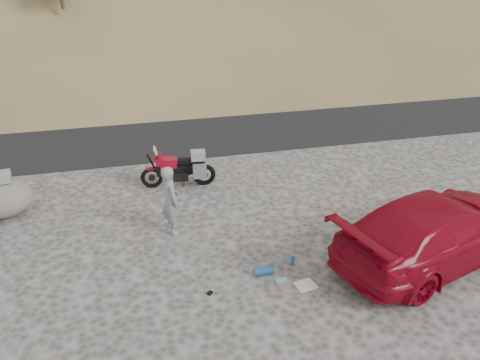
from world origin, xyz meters
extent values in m
plane|color=#403D3B|center=(0.00, 0.00, 0.00)|extent=(140.00, 140.00, 0.00)
cube|color=black|center=(0.00, 9.00, 0.00)|extent=(120.00, 7.00, 0.05)
torus|color=black|center=(-0.97, 3.67, 0.35)|extent=(0.71, 0.20, 0.70)
cylinder|color=black|center=(-0.97, 3.67, 0.35)|extent=(0.22, 0.08, 0.21)
torus|color=black|center=(0.67, 3.51, 0.35)|extent=(0.75, 0.22, 0.74)
cylinder|color=black|center=(0.67, 3.51, 0.35)|extent=(0.24, 0.11, 0.23)
cylinder|color=black|center=(-0.89, 3.66, 0.74)|extent=(0.40, 0.10, 0.86)
cylinder|color=black|center=(-0.74, 3.65, 1.15)|extent=(0.11, 0.66, 0.05)
cube|color=black|center=(-0.18, 3.59, 0.58)|extent=(1.29, 0.38, 0.32)
cube|color=black|center=(-0.07, 3.58, 0.37)|extent=(0.51, 0.36, 0.30)
cube|color=maroon|center=(-0.42, 3.62, 0.85)|extent=(0.59, 0.37, 0.33)
cube|color=maroon|center=(-0.71, 3.65, 0.98)|extent=(0.35, 0.39, 0.38)
cube|color=silver|center=(-0.78, 3.65, 1.25)|extent=(0.16, 0.33, 0.27)
cube|color=black|center=(0.09, 3.57, 0.87)|extent=(0.60, 0.29, 0.13)
cube|color=black|center=(0.49, 3.53, 0.83)|extent=(0.39, 0.23, 0.11)
cube|color=silver|center=(0.50, 3.25, 0.62)|extent=(0.44, 0.17, 0.48)
cube|color=silver|center=(0.56, 3.80, 0.62)|extent=(0.44, 0.17, 0.48)
cube|color=gray|center=(0.51, 3.53, 1.04)|extent=(0.48, 0.40, 0.28)
cube|color=maroon|center=(-0.97, 3.67, 0.67)|extent=(0.33, 0.16, 0.04)
cylinder|color=black|center=(-0.04, 3.39, 0.19)|extent=(0.05, 0.22, 0.39)
cylinder|color=silver|center=(0.44, 3.38, 0.42)|extent=(0.49, 0.14, 0.14)
imported|color=gray|center=(-0.60, 1.05, 0.00)|extent=(0.62, 0.79, 1.93)
imported|color=maroon|center=(5.59, -1.59, 0.00)|extent=(6.09, 3.92, 1.64)
ellipsoid|color=#5D5950|center=(-5.20, 2.96, 0.55)|extent=(1.74, 1.50, 1.09)
cube|color=white|center=(2.14, -1.91, 0.01)|extent=(0.52, 0.48, 0.02)
cylinder|color=#1A589C|center=(1.31, -1.30, 0.09)|extent=(0.47, 0.19, 0.19)
cylinder|color=#1A589C|center=(2.09, -1.10, 0.12)|extent=(0.10, 0.10, 0.24)
cone|color=#B2290B|center=(4.07, -1.96, 0.08)|extent=(0.15, 0.15, 0.16)
cube|color=black|center=(-0.05, -1.69, 0.02)|extent=(0.15, 0.15, 0.04)
cube|color=#82ADC9|center=(1.66, -1.62, 0.01)|extent=(0.29, 0.21, 0.01)
camera|label=1|loc=(-1.23, -9.75, 7.10)|focal=35.00mm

